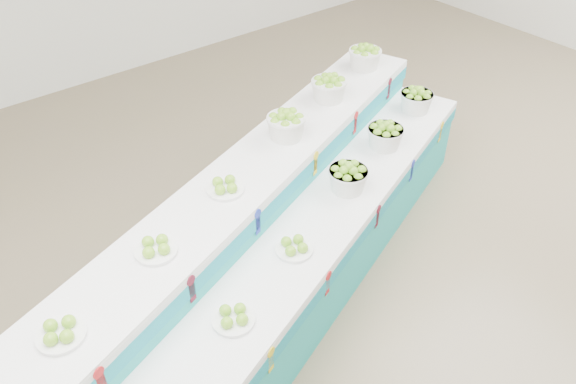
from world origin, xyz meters
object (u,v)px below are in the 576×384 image
object	(u,v)px
plate_upper_mid	(155,247)
basket_upper_right	(365,57)
display_stand	(288,228)
basket_lower_left	(348,178)

from	to	relation	value
plate_upper_mid	basket_upper_right	bearing A→B (deg)	20.15
display_stand	plate_upper_mid	size ratio (longest dim) A/B	16.95
basket_upper_right	basket_lower_left	bearing A→B (deg)	-138.56
basket_upper_right	plate_upper_mid	bearing A→B (deg)	-159.85
plate_upper_mid	basket_upper_right	distance (m)	2.97
display_stand	basket_lower_left	xyz separation A→B (m)	(0.51, -0.11, 0.32)
basket_lower_left	basket_upper_right	bearing A→B (deg)	41.44
display_stand	basket_upper_right	world-z (taller)	basket_upper_right
basket_lower_left	plate_upper_mid	size ratio (longest dim) A/B	1.16
display_stand	plate_upper_mid	distance (m)	1.27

